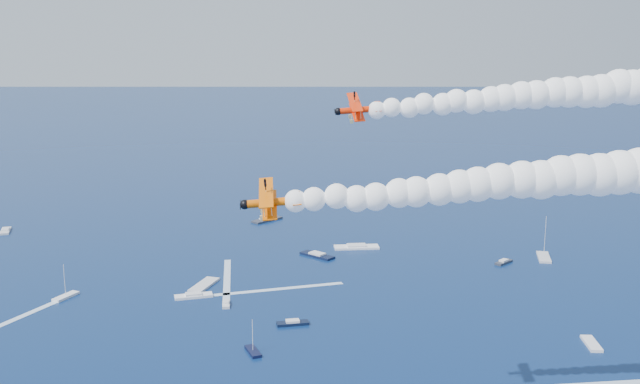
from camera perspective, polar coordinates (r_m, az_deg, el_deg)
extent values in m
cube|color=silver|center=(204.29, -7.18, -8.48)|extent=(1.95, 6.03, 0.70)
cube|color=white|center=(219.88, -18.82, -7.54)|extent=(6.44, 8.17, 0.70)
cube|color=white|center=(211.49, -9.61, -7.83)|extent=(10.78, 4.99, 0.70)
cube|color=black|center=(245.09, -0.21, -4.85)|extent=(11.09, 11.55, 0.70)
cube|color=#2E323D|center=(244.94, 13.83, -5.22)|extent=(7.00, 6.21, 0.70)
cube|color=black|center=(190.24, -2.10, -9.97)|extent=(8.24, 3.27, 0.70)
cube|color=silver|center=(297.92, -22.86, -2.75)|extent=(4.77, 10.23, 0.70)
cube|color=silver|center=(253.74, 16.69, -4.78)|extent=(7.02, 12.25, 0.70)
cube|color=#2F323E|center=(291.41, -4.06, -2.12)|extent=(12.60, 11.38, 0.70)
cube|color=black|center=(175.33, -5.14, -12.01)|extent=(3.87, 7.05, 0.70)
cube|color=white|center=(189.63, 19.99, -10.81)|extent=(4.19, 9.17, 0.70)
cube|color=silver|center=(219.84, -8.84, -7.02)|extent=(8.92, 13.45, 0.70)
cube|color=white|center=(254.51, 2.80, -4.22)|extent=(15.23, 5.22, 0.70)
cube|color=white|center=(173.26, 22.10, -13.33)|extent=(38.01, 2.20, 0.04)
cube|color=white|center=(225.14, -7.11, -6.59)|extent=(2.12, 38.01, 0.04)
cube|color=white|center=(215.30, -3.16, -7.39)|extent=(37.80, 8.28, 0.04)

